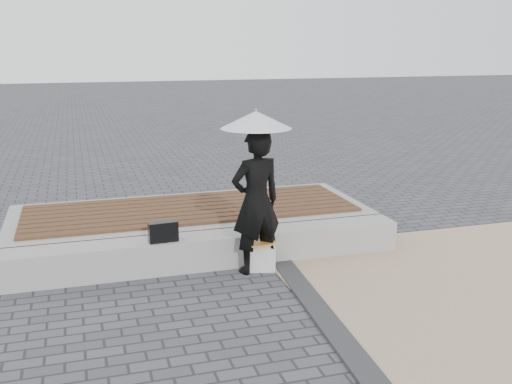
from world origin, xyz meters
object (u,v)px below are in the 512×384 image
(parasol, at_px, (256,120))
(canvas_tote, at_px, (261,256))
(woman, at_px, (256,202))
(handbag, at_px, (163,232))
(seating_ledge, at_px, (210,250))

(parasol, xyz_separation_m, canvas_tote, (0.06, -0.00, -1.67))
(woman, relative_size, parasol, 1.66)
(woman, distance_m, handbag, 1.17)
(seating_ledge, height_order, canvas_tote, seating_ledge)
(canvas_tote, bearing_deg, parasol, -167.18)
(handbag, bearing_deg, parasol, -18.14)
(woman, bearing_deg, parasol, 180.00)
(woman, bearing_deg, canvas_tote, 166.17)
(parasol, distance_m, canvas_tote, 1.67)
(seating_ledge, distance_m, woman, 0.92)
(seating_ledge, xyz_separation_m, handbag, (-0.58, -0.10, 0.32))
(handbag, xyz_separation_m, canvas_tote, (1.13, -0.28, -0.34))
(seating_ledge, relative_size, handbag, 14.34)
(seating_ledge, xyz_separation_m, woman, (0.49, -0.37, 0.68))
(handbag, bearing_deg, woman, -18.14)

